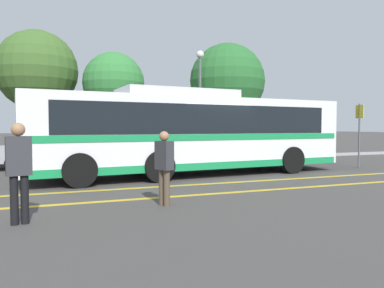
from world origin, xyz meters
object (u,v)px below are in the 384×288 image
object	(u,v)px
street_lamp	(200,87)
tree_1	(227,81)
parked_car_1	(54,151)
pedestrian_1	(19,166)
parked_car_3	(277,148)
tree_3	(37,71)
tree_2	(114,83)
parked_car_2	(182,148)
transit_bus	(192,131)
pedestrian_0	(164,164)
bus_stop_sign	(359,128)

from	to	relation	value
street_lamp	tree_1	distance (m)	5.27
parked_car_1	pedestrian_1	xyz separation A→B (m)	(-0.75, -9.66, 0.30)
parked_car_3	tree_3	xyz separation A→B (m)	(-11.53, 4.93, 4.06)
tree_2	parked_car_2	bearing A→B (deg)	-45.34
transit_bus	pedestrian_1	size ratio (longest dim) A/B	6.64
transit_bus	tree_3	distance (m)	10.70
parked_car_3	tree_1	xyz separation A→B (m)	(0.20, 6.19, 4.16)
pedestrian_0	tree_2	world-z (taller)	tree_2
transit_bus	tree_3	size ratio (longest dim) A/B	1.76
pedestrian_0	parked_car_2	bearing A→B (deg)	-42.72
parked_car_1	tree_2	xyz separation A→B (m)	(2.98, 2.68, 3.26)
transit_bus	parked_car_3	world-z (taller)	transit_bus
transit_bus	tree_3	bearing A→B (deg)	-153.35
tree_2	tree_3	distance (m)	4.14
tree_3	tree_1	bearing A→B (deg)	6.16
bus_stop_sign	pedestrian_0	bearing A→B (deg)	-70.89
tree_1	parked_car_1	bearing A→B (deg)	-152.67
tree_1	tree_2	size ratio (longest dim) A/B	1.31
parked_car_2	tree_3	distance (m)	8.80
transit_bus	street_lamp	distance (m)	7.24
parked_car_2	tree_3	world-z (taller)	tree_3
transit_bus	pedestrian_1	bearing A→B (deg)	-49.52
parked_car_2	tree_3	xyz separation A→B (m)	(-6.42, 4.52, 3.97)
parked_car_3	tree_3	bearing A→B (deg)	71.33
parked_car_2	tree_1	world-z (taller)	tree_1
parked_car_1	parked_car_2	bearing A→B (deg)	93.13
transit_bus	parked_car_2	world-z (taller)	transit_bus
parked_car_1	parked_car_3	world-z (taller)	parked_car_1
parked_car_1	parked_car_2	xyz separation A→B (m)	(5.72, -0.09, -0.01)
pedestrian_1	bus_stop_sign	xyz separation A→B (m)	(12.81, 4.95, 0.67)
parked_car_2	pedestrian_0	world-z (taller)	pedestrian_0
parked_car_2	bus_stop_sign	bearing A→B (deg)	-128.91
parked_car_1	street_lamp	size ratio (longest dim) A/B	0.85
pedestrian_1	tree_1	bearing A→B (deg)	-136.30
pedestrian_0	street_lamp	xyz separation A→B (m)	(5.38, 10.95, 2.96)
tree_2	street_lamp	bearing A→B (deg)	-9.89
transit_bus	parked_car_2	xyz separation A→B (m)	(1.13, 4.24, -0.85)
parked_car_2	street_lamp	distance (m)	4.13
parked_car_1	tree_3	bearing A→B (deg)	-166.96
parked_car_3	tree_3	distance (m)	13.18
parked_car_3	pedestrian_0	size ratio (longest dim) A/B	2.63
pedestrian_1	transit_bus	bearing A→B (deg)	-143.87
street_lamp	pedestrian_1	bearing A→B (deg)	-125.51
bus_stop_sign	street_lamp	size ratio (longest dim) A/B	0.46
pedestrian_0	tree_2	size ratio (longest dim) A/B	0.29
transit_bus	bus_stop_sign	bearing A→B (deg)	82.58
tree_1	parked_car_3	bearing A→B (deg)	-91.87
tree_3	transit_bus	bearing A→B (deg)	-58.87
parked_car_1	parked_car_3	bearing A→B (deg)	91.44
transit_bus	pedestrian_1	world-z (taller)	transit_bus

